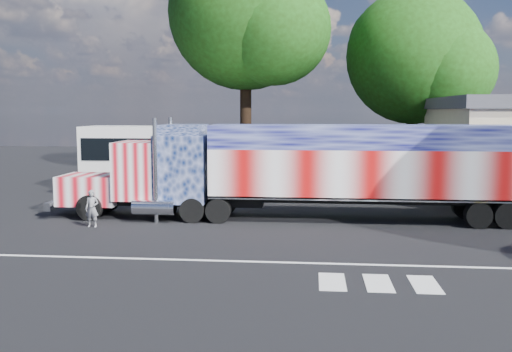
# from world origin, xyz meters

# --- Properties ---
(ground) EXTENTS (100.00, 100.00, 0.00)m
(ground) POSITION_xyz_m (0.00, 0.00, 0.00)
(ground) COLOR black
(lane_markings) EXTENTS (30.00, 2.67, 0.01)m
(lane_markings) POSITION_xyz_m (1.71, -3.77, 0.01)
(lane_markings) COLOR silver
(lane_markings) RESTS_ON ground
(semi_truck) EXTENTS (19.79, 3.13, 4.22)m
(semi_truck) POSITION_xyz_m (2.08, 3.87, 2.17)
(semi_truck) COLOR black
(semi_truck) RESTS_ON ground
(coach_bus) EXTENTS (12.66, 2.95, 3.68)m
(coach_bus) POSITION_xyz_m (-3.56, 10.15, 1.91)
(coach_bus) COLOR white
(coach_bus) RESTS_ON ground
(woman) EXTENTS (0.54, 0.36, 1.46)m
(woman) POSITION_xyz_m (-6.26, 1.50, 0.73)
(woman) COLOR slate
(woman) RESTS_ON ground
(tree_ne_a) EXTENTS (8.96, 8.54, 12.19)m
(tree_ne_a) POSITION_xyz_m (8.73, 17.81, 7.87)
(tree_ne_a) COLOR black
(tree_ne_a) RESTS_ON ground
(tree_n_mid) EXTENTS (9.82, 9.36, 15.10)m
(tree_n_mid) POSITION_xyz_m (-1.73, 15.59, 10.36)
(tree_n_mid) COLOR black
(tree_n_mid) RESTS_ON ground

